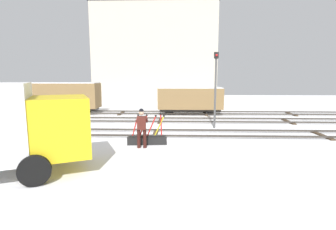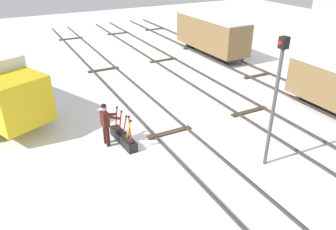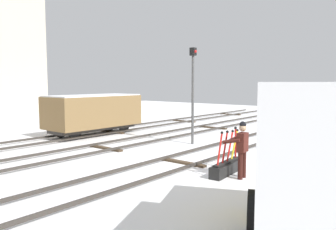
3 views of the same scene
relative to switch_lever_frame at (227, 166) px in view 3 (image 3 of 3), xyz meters
name	(u,v)px [view 3 (image 3 of 3)]	position (x,y,z in m)	size (l,w,h in m)	color
ground_plane	(182,163)	(0.19, 1.93, -0.25)	(60.00, 60.00, 0.00)	white
track_main_line	(182,160)	(0.19, 1.93, -0.14)	(44.00, 1.94, 0.18)	#38332D
track_siding_near	(106,147)	(0.19, 6.12, -0.14)	(44.00, 1.94, 0.18)	#38332D
track_siding_far	(59,138)	(0.19, 9.72, -0.15)	(44.00, 1.94, 0.18)	#38332D
switch_lever_frame	(227,166)	(0.00, 0.00, 0.00)	(1.82, 0.51, 1.45)	black
rail_worker	(241,146)	(-0.18, -0.58, 0.73)	(0.57, 0.67, 1.74)	#351511
signal_post	(193,87)	(3.63, 3.91, 2.45)	(0.24, 0.32, 4.50)	#4C4C4C
freight_car_far_end	(94,112)	(2.42, 9.72, 1.04)	(5.20, 2.29, 2.22)	#2D2B28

